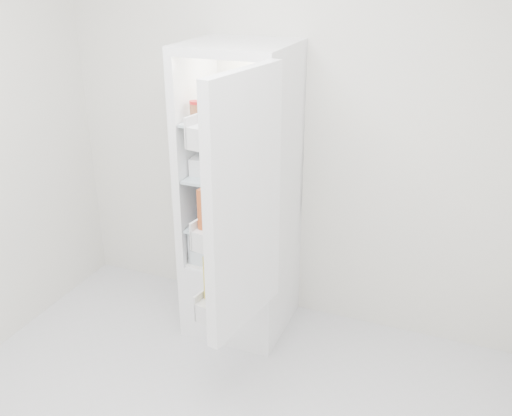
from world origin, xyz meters
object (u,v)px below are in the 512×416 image
at_px(red_cabbage, 240,207).
at_px(mushroom_bowl, 221,211).
at_px(fridge_door, 239,210).
at_px(refrigerator, 244,228).

distance_m(red_cabbage, mushroom_bowl, 0.15).
relative_size(mushroom_bowl, fridge_door, 0.10).
xyz_separation_m(refrigerator, mushroom_bowl, (-0.13, -0.05, 0.11)).
xyz_separation_m(red_cabbage, mushroom_bowl, (-0.13, 0.02, -0.06)).
height_order(red_cabbage, fridge_door, fridge_door).
height_order(refrigerator, fridge_door, refrigerator).
relative_size(refrigerator, red_cabbage, 10.17).
xyz_separation_m(red_cabbage, fridge_door, (0.24, -0.56, 0.26)).
bearing_deg(refrigerator, red_cabbage, -85.31).
height_order(red_cabbage, mushroom_bowl, red_cabbage).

